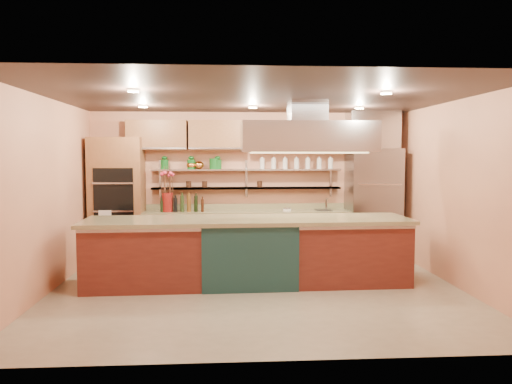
{
  "coord_description": "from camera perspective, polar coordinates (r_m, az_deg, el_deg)",
  "views": [
    {
      "loc": [
        -0.48,
        -7.14,
        1.98
      ],
      "look_at": [
        0.04,
        1.0,
        1.37
      ],
      "focal_mm": 35.0,
      "sensor_mm": 36.0,
      "label": 1
    }
  ],
  "objects": [
    {
      "name": "wall_left",
      "position": [
        7.59,
        -23.05,
        -0.47
      ],
      "size": [
        0.04,
        5.0,
        2.8
      ],
      "primitive_type": "cube",
      "color": "tan",
      "rests_on": "floor"
    },
    {
      "name": "upper_cabinets",
      "position": [
        9.48,
        -0.78,
        6.48
      ],
      "size": [
        4.6,
        0.36,
        0.55
      ],
      "primitive_type": "cube",
      "color": "brown",
      "rests_on": "wall_back"
    },
    {
      "name": "wall_shelf_upper",
      "position": [
        9.52,
        -1.09,
        2.56
      ],
      "size": [
        3.6,
        0.26,
        0.03
      ],
      "primitive_type": "cube",
      "color": "#A1A4A8",
      "rests_on": "wall_back"
    },
    {
      "name": "refrigerator",
      "position": [
        9.75,
        13.23,
        -1.35
      ],
      "size": [
        0.95,
        0.72,
        2.1
      ],
      "primitive_type": "cube",
      "color": "gray",
      "rests_on": "floor"
    },
    {
      "name": "ceiling_downlights",
      "position": [
        7.4,
        0.07,
        10.38
      ],
      "size": [
        4.0,
        2.8,
        0.02
      ],
      "primitive_type": "cube",
      "color": "#FFE5A5",
      "rests_on": "ceiling"
    },
    {
      "name": "wall_front",
      "position": [
        4.7,
        2.25,
        -2.84
      ],
      "size": [
        6.0,
        0.04,
        2.8
      ],
      "primitive_type": "cube",
      "color": "tan",
      "rests_on": "floor"
    },
    {
      "name": "kitchen_scale",
      "position": [
        9.42,
        3.54,
        -1.92
      ],
      "size": [
        0.17,
        0.15,
        0.08
      ],
      "primitive_type": "cube",
      "rotation": [
        0.0,
        0.0,
        -0.39
      ],
      "color": "silver",
      "rests_on": "back_counter"
    },
    {
      "name": "oil_bottle_cluster",
      "position": [
        9.36,
        -8.41,
        -1.38
      ],
      "size": [
        0.9,
        0.4,
        0.28
      ],
      "primitive_type": "cube",
      "rotation": [
        0.0,
        0.0,
        -0.19
      ],
      "color": "black",
      "rests_on": "back_counter"
    },
    {
      "name": "wall_back",
      "position": [
        9.67,
        -0.83,
        0.8
      ],
      "size": [
        6.0,
        0.04,
        2.8
      ],
      "primitive_type": "cube",
      "color": "tan",
      "rests_on": "floor"
    },
    {
      "name": "wall_right",
      "position": [
        7.96,
        22.26,
        -0.25
      ],
      "size": [
        0.04,
        5.0,
        2.8
      ],
      "primitive_type": "cube",
      "color": "tan",
      "rests_on": "floor"
    },
    {
      "name": "back_counter",
      "position": [
        9.47,
        -1.03,
        -4.96
      ],
      "size": [
        3.84,
        0.64,
        0.93
      ],
      "primitive_type": "cube",
      "color": "tan",
      "rests_on": "floor"
    },
    {
      "name": "flower_vase",
      "position": [
        9.39,
        -10.08,
        -1.16
      ],
      "size": [
        0.22,
        0.22,
        0.35
      ],
      "primitive_type": "cylinder",
      "rotation": [
        0.0,
        0.0,
        -0.11
      ],
      "color": "maroon",
      "rests_on": "back_counter"
    },
    {
      "name": "wall_shelf_lower",
      "position": [
        9.54,
        -1.09,
        0.45
      ],
      "size": [
        3.6,
        0.26,
        0.03
      ],
      "primitive_type": "cube",
      "color": "#A1A4A8",
      "rests_on": "wall_back"
    },
    {
      "name": "range_hood",
      "position": [
        7.67,
        5.84,
        6.24
      ],
      "size": [
        2.0,
        1.0,
        0.45
      ],
      "primitive_type": "cube",
      "color": "#A1A4A8",
      "rests_on": "ceiling"
    },
    {
      "name": "island",
      "position": [
        7.71,
        -0.92,
        -6.77
      ],
      "size": [
        4.88,
        1.17,
        1.01
      ],
      "primitive_type": "cube",
      "rotation": [
        0.0,
        0.0,
        0.02
      ],
      "color": "maroon",
      "rests_on": "floor"
    },
    {
      "name": "green_canister",
      "position": [
        9.51,
        -4.85,
        3.24
      ],
      "size": [
        0.21,
        0.21,
        0.2
      ],
      "primitive_type": "cylinder",
      "rotation": [
        0.0,
        0.0,
        0.31
      ],
      "color": "#104E18",
      "rests_on": "wall_shelf_upper"
    },
    {
      "name": "floor",
      "position": [
        7.42,
        0.18,
        -11.3
      ],
      "size": [
        6.0,
        5.0,
        0.02
      ],
      "primitive_type": "cube",
      "color": "gray",
      "rests_on": "ground"
    },
    {
      "name": "oven_stack",
      "position": [
        9.56,
        -15.56,
        -0.89
      ],
      "size": [
        0.95,
        0.64,
        2.3
      ],
      "primitive_type": "cube",
      "color": "brown",
      "rests_on": "floor"
    },
    {
      "name": "bar_faucet",
      "position": [
        9.63,
        8.02,
        -1.36
      ],
      "size": [
        0.04,
        0.04,
        0.23
      ],
      "primitive_type": "cylinder",
      "rotation": [
        0.0,
        0.0,
        -0.24
      ],
      "color": "silver",
      "rests_on": "back_counter"
    },
    {
      "name": "copper_kettle",
      "position": [
        9.52,
        -6.54,
        3.08
      ],
      "size": [
        0.21,
        0.21,
        0.15
      ],
      "primitive_type": "ellipsoid",
      "rotation": [
        0.0,
        0.0,
        0.13
      ],
      "color": "orange",
      "rests_on": "wall_shelf_upper"
    },
    {
      "name": "ceiling",
      "position": [
        7.2,
        0.18,
        10.79
      ],
      "size": [
        6.0,
        5.0,
        0.02
      ],
      "primitive_type": "cube",
      "color": "black",
      "rests_on": "wall_back"
    }
  ]
}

